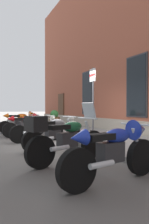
# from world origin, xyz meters

# --- Properties ---
(ground_plane) EXTENTS (140.00, 140.00, 0.00)m
(ground_plane) POSITION_xyz_m (0.00, 0.00, 0.00)
(ground_plane) COLOR #565451
(sidewalk) EXTENTS (31.09, 3.00, 0.14)m
(sidewalk) POSITION_xyz_m (0.00, 1.50, 0.07)
(sidewalk) COLOR slate
(sidewalk) RESTS_ON ground_plane
(motorcycle_orange_sport) EXTENTS (0.62, 2.06, 1.07)m
(motorcycle_orange_sport) POSITION_xyz_m (-3.98, -0.86, 0.58)
(motorcycle_orange_sport) COLOR black
(motorcycle_orange_sport) RESTS_ON ground_plane
(motorcycle_red_sport) EXTENTS (0.82, 1.95, 1.00)m
(motorcycle_red_sport) POSITION_xyz_m (-2.39, -0.96, 0.55)
(motorcycle_red_sport) COLOR black
(motorcycle_red_sport) RESTS_ON ground_plane
(motorcycle_yellow_naked) EXTENTS (0.62, 2.04, 0.94)m
(motorcycle_yellow_naked) POSITION_xyz_m (-0.71, -0.91, 0.47)
(motorcycle_yellow_naked) COLOR black
(motorcycle_yellow_naked) RESTS_ON ground_plane
(motorcycle_grey_naked) EXTENTS (0.81, 2.05, 0.96)m
(motorcycle_grey_naked) POSITION_xyz_m (0.86, -0.83, 0.48)
(motorcycle_grey_naked) COLOR black
(motorcycle_grey_naked) RESTS_ON ground_plane
(motorcycle_green_touring) EXTENTS (0.92, 2.10, 1.34)m
(motorcycle_green_touring) POSITION_xyz_m (2.53, -1.19, 0.56)
(motorcycle_green_touring) COLOR black
(motorcycle_green_touring) RESTS_ON ground_plane
(motorcycle_blue_sport) EXTENTS (0.67, 2.07, 1.01)m
(motorcycle_blue_sport) POSITION_xyz_m (3.97, -0.88, 0.55)
(motorcycle_blue_sport) COLOR black
(motorcycle_blue_sport) RESTS_ON ground_plane
(parking_sign) EXTENTS (0.36, 0.07, 2.46)m
(parking_sign) POSITION_xyz_m (0.33, 0.76, 1.74)
(parking_sign) COLOR #4C4C51
(parking_sign) RESTS_ON sidewalk
(barrel_planter) EXTENTS (0.56, 0.56, 0.98)m
(barrel_planter) POSITION_xyz_m (-3.01, 0.53, 0.58)
(barrel_planter) COLOR brown
(barrel_planter) RESTS_ON sidewalk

